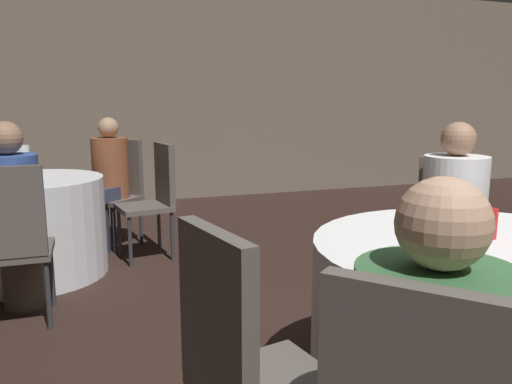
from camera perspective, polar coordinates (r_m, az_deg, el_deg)
The scene contains 15 objects.
wall_back at distance 6.70m, azimuth -5.24°, elevation 11.36°, with size 16.00×0.06×2.80m.
table_near at distance 2.26m, azimuth 23.96°, elevation -14.33°, with size 1.33×1.33×0.72m.
table_far at distance 4.02m, azimuth -24.30°, elevation -3.70°, with size 1.05×1.05×0.72m.
chair_near_west at distance 1.50m, azimuth -1.59°, elevation -18.45°, with size 0.48×0.47×0.94m.
chair_near_northeast at distance 3.22m, azimuth 21.30°, elevation -3.34°, with size 0.56×0.56×0.94m.
chair_far_east at distance 4.15m, azimuth -11.41°, elevation 0.09°, with size 0.46×0.46×0.94m.
chair_far_northeast at distance 4.61m, azimuth -15.39°, elevation 0.94°, with size 0.57×0.57×0.94m.
chair_far_south at distance 3.06m, azimuth -26.21°, elevation -4.38°, with size 0.40×0.41×0.94m.
person_floral_shirt at distance 4.49m, azimuth -16.86°, elevation 0.80°, with size 0.45×0.45×1.14m.
person_white_shirt at distance 3.05m, azimuth 21.67°, elevation -3.22°, with size 0.47×0.50×1.16m.
person_blue_shirt at distance 3.22m, azimuth -25.87°, elevation -3.11°, with size 0.32×0.50×1.17m.
soda_can_red at distance 2.23m, azimuth 25.06°, elevation -3.26°, with size 0.07×0.07×0.12m.
soda_can_silver at distance 1.90m, azimuth 21.59°, elevation -5.21°, with size 0.07×0.07×0.12m.
soda_can_blue at distance 2.39m, azimuth 21.19°, elevation -2.11°, with size 0.07×0.07×0.12m.
bottle_far at distance 4.07m, azimuth -25.01°, elevation 3.25°, with size 0.09×0.09×0.23m.
Camera 1 is at (-1.62, -1.46, 1.27)m, focal length 35.00 mm.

